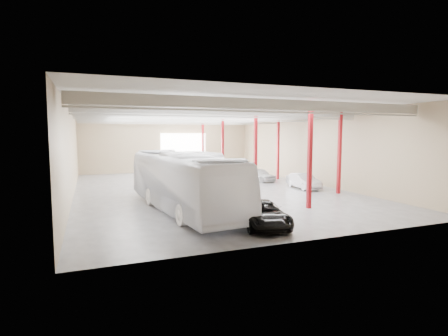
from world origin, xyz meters
TOP-DOWN VIEW (x-y plane):
  - depot_shell at (0.13, 0.48)m, footprint 22.12×32.12m
  - coach_bus at (-4.18, -7.57)m, footprint 4.60×13.95m
  - black_sedan at (-1.21, -13.00)m, footprint 3.19×5.20m
  - car_row_a at (-2.00, -4.80)m, footprint 2.30×4.43m
  - car_row_b at (-2.00, 1.54)m, footprint 2.75×4.71m
  - car_row_c at (1.62, 12.00)m, footprint 3.51×5.44m
  - car_right_near at (8.30, -2.72)m, footprint 1.78×4.30m
  - car_right_far at (6.93, 3.27)m, footprint 2.28×4.22m

SIDE VIEW (x-z plane):
  - black_sedan at x=-1.21m, z-range 0.00..1.35m
  - car_right_far at x=6.93m, z-range 0.00..1.36m
  - car_right_near at x=8.30m, z-range 0.00..1.38m
  - car_row_a at x=-2.00m, z-range 0.00..1.44m
  - car_row_b at x=-2.00m, z-range 0.00..1.47m
  - car_row_c at x=1.62m, z-range 0.00..1.47m
  - coach_bus at x=-4.18m, z-range 0.00..3.82m
  - depot_shell at x=0.13m, z-range 1.44..8.51m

